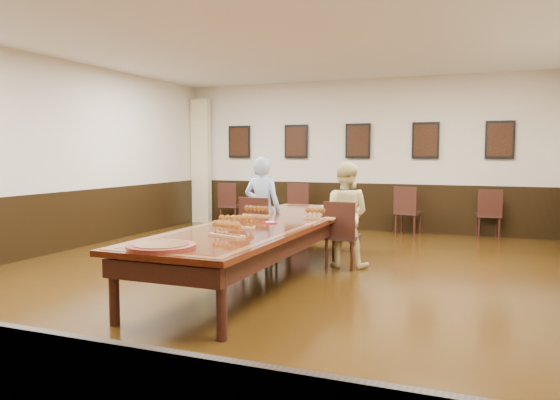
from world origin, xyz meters
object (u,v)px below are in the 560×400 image
at_px(spare_chair_c, 408,211).
at_px(person_man, 262,209).
at_px(chair_woman, 343,234).
at_px(carved_platter, 161,246).
at_px(person_woman, 345,215).
at_px(spare_chair_b, 301,206).
at_px(spare_chair_a, 232,204).
at_px(chair_man, 260,229).
at_px(spare_chair_d, 488,214).
at_px(conference_table, 266,233).

relative_size(spare_chair_c, person_man, 0.62).
xyz_separation_m(chair_woman, carved_platter, (-0.87, -3.24, 0.29)).
xyz_separation_m(chair_woman, person_woman, (-0.00, 0.10, 0.27)).
bearing_deg(spare_chair_b, chair_woman, 114.86).
relative_size(spare_chair_a, carved_platter, 1.21).
bearing_deg(spare_chair_c, chair_man, 74.29).
height_order(chair_man, spare_chair_b, spare_chair_b).
distance_m(spare_chair_b, spare_chair_c, 2.28).
height_order(spare_chair_b, spare_chair_d, spare_chair_b).
distance_m(conference_table, carved_platter, 2.20).
bearing_deg(spare_chair_c, conference_table, 85.00).
height_order(conference_table, carved_platter, carved_platter).
bearing_deg(carved_platter, conference_table, 86.69).
height_order(spare_chair_d, person_man, person_man).
bearing_deg(person_woman, spare_chair_a, -44.41).
bearing_deg(spare_chair_c, person_woman, 92.46).
bearing_deg(chair_man, conference_table, 118.53).
height_order(person_man, conference_table, person_man).
xyz_separation_m(spare_chair_d, person_man, (-3.15, -3.69, 0.32)).
relative_size(person_man, carved_platter, 1.97).
xyz_separation_m(spare_chair_c, carved_platter, (-1.27, -6.73, 0.28)).
height_order(spare_chair_a, person_man, person_man).
distance_m(chair_man, spare_chair_c, 3.95).
bearing_deg(spare_chair_b, conference_table, 100.50).
relative_size(spare_chair_a, conference_table, 0.19).
distance_m(chair_woman, carved_platter, 3.37).
xyz_separation_m(chair_man, spare_chair_c, (1.66, 3.59, -0.01)).
height_order(spare_chair_a, spare_chair_c, spare_chair_c).
height_order(chair_woman, carved_platter, chair_woman).
distance_m(person_woman, conference_table, 1.38).
bearing_deg(spare_chair_d, conference_table, 52.73).
xyz_separation_m(person_man, carved_platter, (0.39, -3.25, -0.02)).
height_order(chair_man, chair_woman, chair_man).
height_order(spare_chair_a, spare_chair_d, spare_chair_a).
height_order(spare_chair_b, carved_platter, spare_chair_b).
distance_m(chair_woman, spare_chair_d, 4.16).
bearing_deg(conference_table, spare_chair_c, 75.89).
xyz_separation_m(spare_chair_d, carved_platter, (-2.76, -6.94, 0.30)).
xyz_separation_m(spare_chair_b, spare_chair_d, (3.77, 0.22, -0.02)).
relative_size(chair_man, person_man, 0.63).
bearing_deg(person_woman, spare_chair_c, -97.63).
xyz_separation_m(spare_chair_a, carved_platter, (2.66, -6.68, 0.29)).
bearing_deg(person_woman, person_man, 3.02).
distance_m(spare_chair_c, spare_chair_d, 1.51).
distance_m(spare_chair_d, carved_platter, 7.48).
relative_size(chair_woman, spare_chair_c, 0.99).
height_order(spare_chair_b, person_man, person_man).
relative_size(person_woman, carved_platter, 1.88).
bearing_deg(chair_woman, person_man, -1.65).
relative_size(spare_chair_b, person_woman, 0.66).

